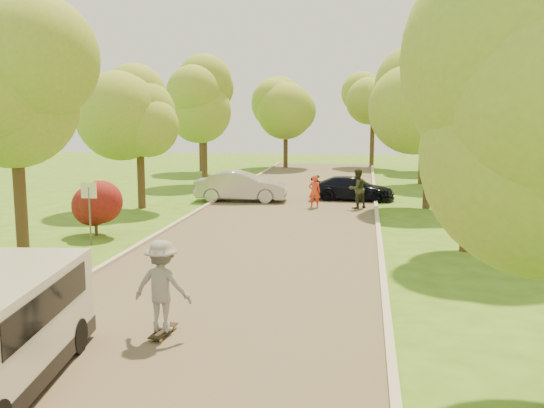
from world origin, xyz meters
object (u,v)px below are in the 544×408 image
Objects in this scene: silver_sedan at (241,186)px; dark_sedan at (353,188)px; street_sign at (89,200)px; skateboarder at (162,286)px; longboard at (163,331)px; person_olive at (357,189)px; person_striped at (314,192)px.

dark_sedan is at bearing -80.45° from silver_sedan.
skateboarder is (5.29, -7.87, -0.50)m from street_sign.
person_olive is (3.65, 17.28, 0.84)m from longboard.
person_olive reaches higher than dark_sedan.
street_sign is 11.65m from person_striped.
street_sign is 11.31m from silver_sedan.
silver_sedan is 5.79m from dark_sedan.
longboard is at bearing -56.11° from street_sign.
person_olive is at bearing -172.21° from dark_sedan.
skateboarder is (0.00, -0.00, 0.96)m from longboard.
street_sign reaches higher than silver_sedan.
street_sign is 9.59m from longboard.
skateboarder is at bearing -56.11° from street_sign.
dark_sedan is at bearing 54.38° from street_sign.
silver_sedan is 18.87m from skateboarder.
silver_sedan is at bearing -78.56° from longboard.
longboard is 0.52× the size of skateboarder.
longboard is (5.29, -7.87, -1.46)m from street_sign.
street_sign is 2.22× the size of longboard.
street_sign reaches higher than person_striped.
silver_sedan is 2.98× the size of person_striped.
longboard is 0.52× the size of person_olive.
skateboarder is (-3.40, -20.00, 0.44)m from dark_sedan.
dark_sedan is 20.29m from longboard.
street_sign reaches higher than person_olive.
longboard is at bearing -176.24° from silver_sedan.
silver_sedan is 2.48× the size of skateboarder.
street_sign is at bearing 6.95° from person_olive.
person_olive is at bearing -97.31° from longboard.
street_sign is 1.15× the size of person_olive.
person_olive is (0.25, -2.71, 0.33)m from dark_sedan.
street_sign is at bearing 47.80° from person_striped.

